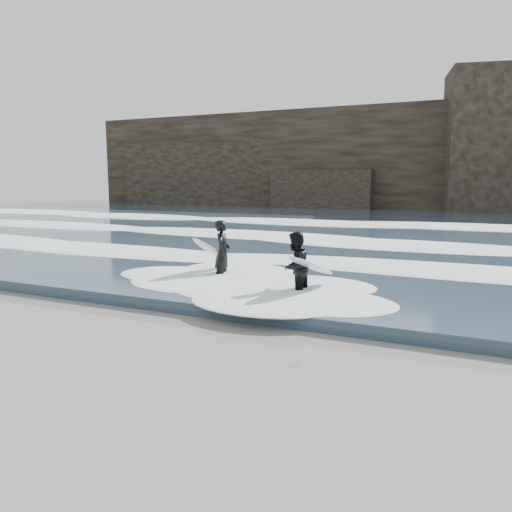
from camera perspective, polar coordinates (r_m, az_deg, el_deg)
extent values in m
plane|color=#8E7055|center=(9.74, -22.30, -10.06)|extent=(120.00, 120.00, 0.00)
cube|color=#293B4E|center=(35.97, 13.82, 3.84)|extent=(90.00, 52.00, 0.30)
cube|color=black|center=(52.68, 17.68, 10.42)|extent=(70.00, 9.00, 10.00)
ellipsoid|color=white|center=(16.88, 0.51, -0.26)|extent=(60.00, 3.20, 0.20)
ellipsoid|color=white|center=(23.38, 7.62, 2.21)|extent=(60.00, 4.00, 0.24)
ellipsoid|color=white|center=(32.05, 12.44, 3.86)|extent=(60.00, 4.80, 0.30)
imported|color=black|center=(14.51, -3.83, 0.41)|extent=(0.64, 0.79, 1.88)
ellipsoid|color=white|center=(14.74, -5.10, 0.68)|extent=(0.68, 1.76, 0.97)
imported|color=black|center=(12.38, 4.49, -1.28)|extent=(0.71, 0.89, 1.77)
ellipsoid|color=silver|center=(12.23, 6.34, -1.12)|extent=(0.96, 2.09, 0.80)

